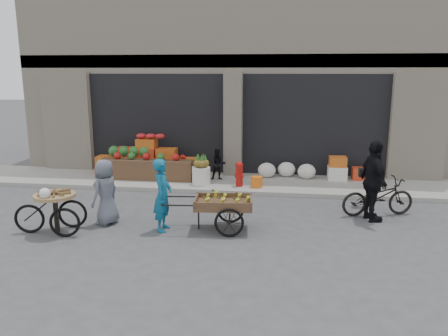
# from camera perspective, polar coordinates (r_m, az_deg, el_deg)

# --- Properties ---
(ground) EXTENTS (80.00, 80.00, 0.00)m
(ground) POSITION_cam_1_polar(r_m,az_deg,el_deg) (9.10, -2.58, -8.71)
(ground) COLOR #424244
(ground) RESTS_ON ground
(sidewalk) EXTENTS (18.00, 2.20, 0.12)m
(sidewalk) POSITION_cam_1_polar(r_m,az_deg,el_deg) (12.95, 0.70, -1.94)
(sidewalk) COLOR gray
(sidewalk) RESTS_ON ground
(building) EXTENTS (14.00, 6.45, 7.00)m
(building) POSITION_cam_1_polar(r_m,az_deg,el_deg) (16.45, 2.50, 12.78)
(building) COLOR beige
(building) RESTS_ON ground
(fruit_display) EXTENTS (3.10, 1.12, 1.24)m
(fruit_display) POSITION_cam_1_polar(r_m,az_deg,el_deg) (13.60, -9.57, 1.24)
(fruit_display) COLOR red
(fruit_display) RESTS_ON sidewalk
(pineapple_bin) EXTENTS (0.52, 0.52, 0.50)m
(pineapple_bin) POSITION_cam_1_polar(r_m,az_deg,el_deg) (12.51, -2.99, -1.01)
(pineapple_bin) COLOR silver
(pineapple_bin) RESTS_ON sidewalk
(fire_hydrant) EXTENTS (0.22, 0.22, 0.71)m
(fire_hydrant) POSITION_cam_1_polar(r_m,az_deg,el_deg) (12.27, 2.01, -0.63)
(fire_hydrant) COLOR #A5140F
(fire_hydrant) RESTS_ON sidewalk
(orange_bucket) EXTENTS (0.32, 0.32, 0.30)m
(orange_bucket) POSITION_cam_1_polar(r_m,az_deg,el_deg) (12.24, 4.30, -1.82)
(orange_bucket) COLOR orange
(orange_bucket) RESTS_ON sidewalk
(right_bay_goods) EXTENTS (3.35, 0.60, 0.70)m
(right_bay_goods) POSITION_cam_1_polar(r_m,az_deg,el_deg) (13.40, 12.20, -0.21)
(right_bay_goods) COLOR silver
(right_bay_goods) RESTS_ON sidewalk
(seated_person) EXTENTS (0.51, 0.43, 0.93)m
(seated_person) POSITION_cam_1_polar(r_m,az_deg,el_deg) (12.97, -0.77, 0.47)
(seated_person) COLOR black
(seated_person) RESTS_ON sidewalk
(banana_cart) EXTENTS (2.11, 1.02, 0.85)m
(banana_cart) POSITION_cam_1_polar(r_m,az_deg,el_deg) (9.19, -0.35, -4.39)
(banana_cart) COLOR brown
(banana_cart) RESTS_ON ground
(vendor_woman) EXTENTS (0.37, 0.56, 1.54)m
(vendor_woman) POSITION_cam_1_polar(r_m,az_deg,el_deg) (9.20, -8.02, -3.53)
(vendor_woman) COLOR #105B81
(vendor_woman) RESTS_ON ground
(tricycle_cart) EXTENTS (1.46, 0.99, 0.95)m
(tricycle_cart) POSITION_cam_1_polar(r_m,az_deg,el_deg) (9.69, -21.19, -4.71)
(tricycle_cart) COLOR #9E7F51
(tricycle_cart) RESTS_ON ground
(vendor_grey) EXTENTS (0.66, 0.82, 1.45)m
(vendor_grey) POSITION_cam_1_polar(r_m,az_deg,el_deg) (9.85, -15.21, -3.06)
(vendor_grey) COLOR slate
(vendor_grey) RESTS_ON ground
(bicycle) EXTENTS (1.81, 1.03, 0.90)m
(bicycle) POSITION_cam_1_polar(r_m,az_deg,el_deg) (10.76, 19.43, -3.54)
(bicycle) COLOR black
(bicycle) RESTS_ON ground
(cyclist) EXTENTS (0.71, 1.15, 1.83)m
(cyclist) POSITION_cam_1_polar(r_m,az_deg,el_deg) (10.22, 18.95, -1.65)
(cyclist) COLOR black
(cyclist) RESTS_ON ground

